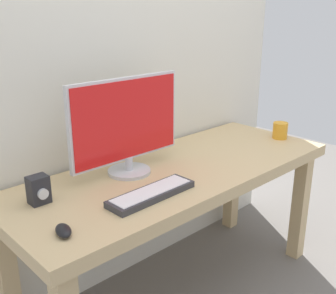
{
  "coord_description": "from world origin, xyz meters",
  "views": [
    {
      "loc": [
        -1.29,
        -1.3,
        1.46
      ],
      "look_at": [
        -0.06,
        0.0,
        0.84
      ],
      "focal_mm": 43.67,
      "sensor_mm": 36.0,
      "label": 1
    }
  ],
  "objects": [
    {
      "name": "mouse",
      "position": [
        -0.71,
        -0.17,
        0.74
      ],
      "size": [
        0.08,
        0.11,
        0.03
      ],
      "primitive_type": "ellipsoid",
      "rotation": [
        0.0,
        0.0,
        -0.29
      ],
      "color": "black",
      "rests_on": "desk"
    },
    {
      "name": "audio_controller",
      "position": [
        -0.66,
        0.11,
        0.78
      ],
      "size": [
        0.08,
        0.07,
        0.11
      ],
      "color": "#232328",
      "rests_on": "desk"
    },
    {
      "name": "monitor",
      "position": [
        -0.21,
        0.12,
        0.95
      ],
      "size": [
        0.59,
        0.2,
        0.44
      ],
      "color": "silver",
      "rests_on": "desk"
    },
    {
      "name": "coffee_mug",
      "position": [
        0.76,
        -0.08,
        0.77
      ],
      "size": [
        0.08,
        0.08,
        0.1
      ],
      "primitive_type": "cylinder",
      "color": "orange",
      "rests_on": "desk"
    },
    {
      "name": "desk",
      "position": [
        0.0,
        0.0,
        0.63
      ],
      "size": [
        1.7,
        0.66,
        0.72
      ],
      "color": "tan",
      "rests_on": "ground_plane"
    },
    {
      "name": "ground_plane",
      "position": [
        0.0,
        0.0,
        0.0
      ],
      "size": [
        6.0,
        6.0,
        0.0
      ],
      "primitive_type": "plane",
      "color": "slate"
    },
    {
      "name": "keyboard_primary",
      "position": [
        -0.3,
        -0.15,
        0.74
      ],
      "size": [
        0.4,
        0.12,
        0.03
      ],
      "color": "#333338",
      "rests_on": "desk"
    }
  ]
}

